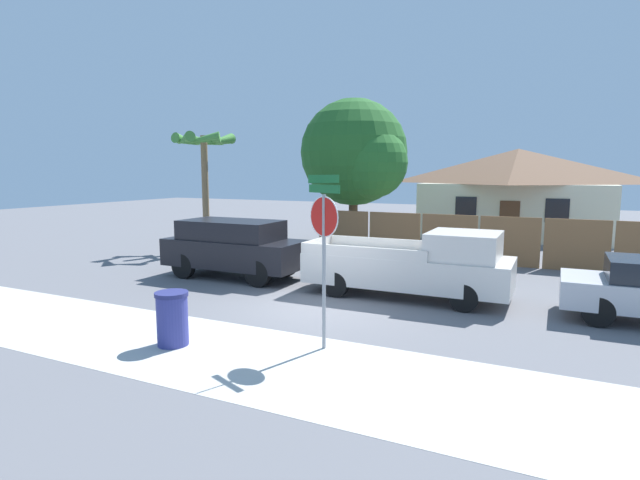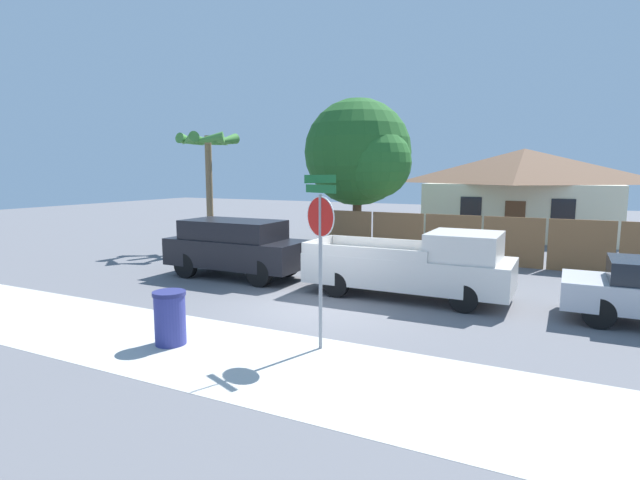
% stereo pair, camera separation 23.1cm
% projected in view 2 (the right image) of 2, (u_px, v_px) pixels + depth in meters
% --- Properties ---
extents(ground_plane, '(80.00, 80.00, 0.00)m').
position_uv_depth(ground_plane, '(315.00, 307.00, 12.44)').
color(ground_plane, slate).
extents(sidewalk_strip, '(36.00, 3.20, 0.01)m').
position_uv_depth(sidewalk_strip, '(225.00, 354.00, 9.26)').
color(sidewalk_strip, beige).
rests_on(sidewalk_strip, ground).
extents(wooden_fence, '(12.90, 0.12, 1.87)m').
position_uv_depth(wooden_fence, '(482.00, 240.00, 18.11)').
color(wooden_fence, brown).
rests_on(wooden_fence, ground).
extents(house, '(9.70, 7.16, 4.55)m').
position_uv_depth(house, '(523.00, 191.00, 26.17)').
color(house, beige).
rests_on(house, ground).
extents(oak_tree, '(4.92, 4.69, 6.55)m').
position_uv_depth(oak_tree, '(361.00, 155.00, 21.76)').
color(oak_tree, brown).
rests_on(oak_tree, ground).
extents(palm_tree, '(2.47, 2.67, 4.97)m').
position_uv_depth(palm_tree, '(208.00, 150.00, 20.98)').
color(palm_tree, brown).
rests_on(palm_tree, ground).
extents(red_suv, '(4.50, 1.88, 1.83)m').
position_uv_depth(red_suv, '(236.00, 246.00, 15.88)').
color(red_suv, black).
rests_on(red_suv, ground).
extents(orange_pickup, '(5.44, 2.00, 1.83)m').
position_uv_depth(orange_pickup, '(416.00, 266.00, 13.27)').
color(orange_pickup, silver).
rests_on(orange_pickup, ground).
extents(stop_sign, '(0.77, 0.70, 3.30)m').
position_uv_depth(stop_sign, '(321.00, 233.00, 9.24)').
color(stop_sign, gray).
rests_on(stop_sign, ground).
extents(trash_bin, '(0.64, 0.64, 1.06)m').
position_uv_depth(trash_bin, '(170.00, 318.00, 9.71)').
color(trash_bin, navy).
rests_on(trash_bin, ground).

